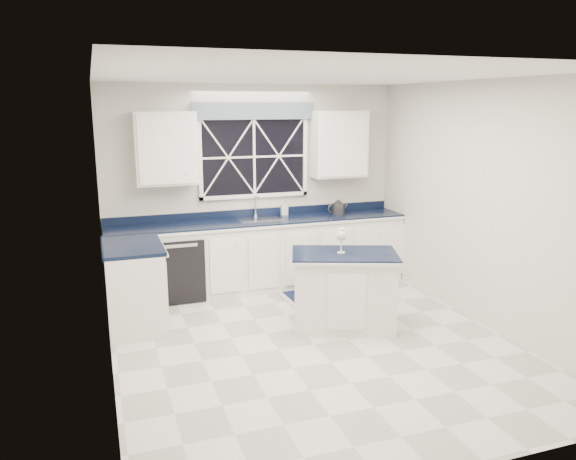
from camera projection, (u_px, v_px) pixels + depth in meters
name	position (u px, v px, depth m)	size (l,w,h in m)	color
ground	(314.00, 344.00, 5.82)	(4.50, 4.50, 0.00)	silver
back_wall	(254.00, 186.00, 7.60)	(4.00, 0.10, 2.70)	beige
base_cabinets	(240.00, 261.00, 7.26)	(3.99, 1.60, 0.90)	white
countertop	(260.00, 221.00, 7.42)	(3.98, 0.64, 0.04)	black
dishwasher	(178.00, 266.00, 7.18)	(0.60, 0.58, 0.82)	black
window	(254.00, 151.00, 7.45)	(1.65, 0.09, 1.26)	black
upper_cabinets	(257.00, 146.00, 7.32)	(3.10, 0.34, 0.90)	white
faucet	(256.00, 206.00, 7.56)	(0.05, 0.20, 0.30)	#BCBCBF
island	(344.00, 290.00, 6.21)	(1.31, 1.04, 0.85)	white
rug	(329.00, 295.00, 7.30)	(1.22, 0.77, 0.02)	#A3A49F
kettle	(338.00, 207.00, 7.79)	(0.30, 0.18, 0.21)	#2F2F31
wine_glass	(341.00, 236.00, 6.08)	(0.11, 0.11, 0.27)	silver
soap_bottle	(284.00, 208.00, 7.73)	(0.09, 0.09, 0.20)	silver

